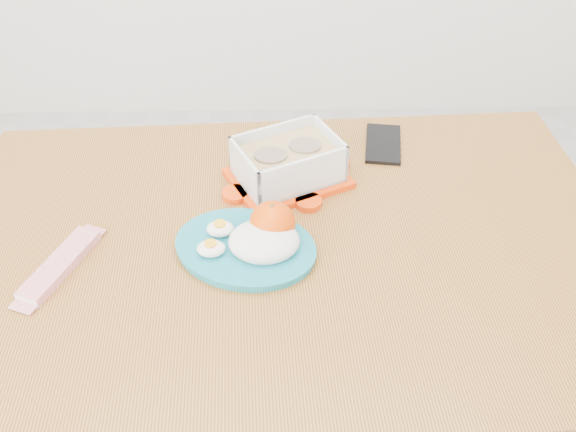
{
  "coord_description": "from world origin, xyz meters",
  "views": [
    {
      "loc": [
        -0.08,
        -0.92,
        1.57
      ],
      "look_at": [
        -0.06,
        -0.01,
        0.81
      ],
      "focal_mm": 40.0,
      "sensor_mm": 36.0,
      "label": 1
    }
  ],
  "objects_px": {
    "dining_table": "(288,273)",
    "smartphone": "(383,144)",
    "orange_fruit": "(272,224)",
    "food_container": "(288,162)",
    "rice_plate": "(251,243)"
  },
  "relations": [
    {
      "from": "dining_table",
      "to": "smartphone",
      "type": "relative_size",
      "value": 8.58
    },
    {
      "from": "dining_table",
      "to": "orange_fruit",
      "type": "distance_m",
      "value": 0.14
    },
    {
      "from": "dining_table",
      "to": "food_container",
      "type": "xyz_separation_m",
      "value": [
        0.0,
        0.19,
        0.14
      ]
    },
    {
      "from": "dining_table",
      "to": "orange_fruit",
      "type": "height_order",
      "value": "orange_fruit"
    },
    {
      "from": "orange_fruit",
      "to": "smartphone",
      "type": "xyz_separation_m",
      "value": [
        0.26,
        0.32,
        -0.04
      ]
    },
    {
      "from": "food_container",
      "to": "rice_plate",
      "type": "distance_m",
      "value": 0.24
    },
    {
      "from": "dining_table",
      "to": "smartphone",
      "type": "height_order",
      "value": "smartphone"
    },
    {
      "from": "rice_plate",
      "to": "smartphone",
      "type": "relative_size",
      "value": 2.15
    },
    {
      "from": "food_container",
      "to": "smartphone",
      "type": "distance_m",
      "value": 0.26
    },
    {
      "from": "orange_fruit",
      "to": "smartphone",
      "type": "distance_m",
      "value": 0.41
    },
    {
      "from": "smartphone",
      "to": "food_container",
      "type": "bearing_deg",
      "value": -141.16
    },
    {
      "from": "orange_fruit",
      "to": "dining_table",
      "type": "bearing_deg",
      "value": 4.32
    },
    {
      "from": "orange_fruit",
      "to": "rice_plate",
      "type": "height_order",
      "value": "orange_fruit"
    },
    {
      "from": "dining_table",
      "to": "orange_fruit",
      "type": "xyz_separation_m",
      "value": [
        -0.03,
        -0.0,
        0.13
      ]
    },
    {
      "from": "rice_plate",
      "to": "dining_table",
      "type": "bearing_deg",
      "value": 44.87
    }
  ]
}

